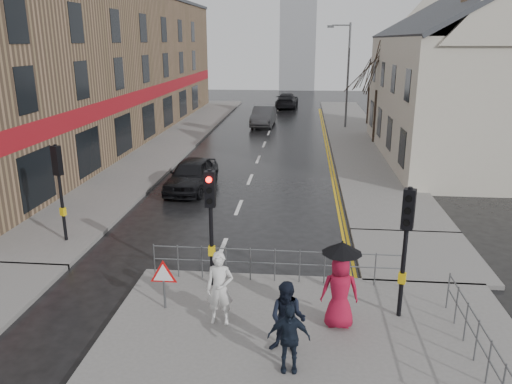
% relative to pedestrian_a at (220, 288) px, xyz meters
% --- Properties ---
extents(ground, '(120.00, 120.00, 0.00)m').
position_rel_pedestrian_a_xyz_m(ground, '(-0.75, 1.74, -1.07)').
color(ground, black).
rests_on(ground, ground).
extents(near_pavement, '(10.00, 9.00, 0.14)m').
position_rel_pedestrian_a_xyz_m(near_pavement, '(2.25, -1.76, -1.00)').
color(near_pavement, '#605E5B').
rests_on(near_pavement, ground).
extents(left_pavement, '(4.00, 44.00, 0.14)m').
position_rel_pedestrian_a_xyz_m(left_pavement, '(-7.25, 24.74, -1.00)').
color(left_pavement, '#605E5B').
rests_on(left_pavement, ground).
extents(right_pavement, '(4.00, 40.00, 0.14)m').
position_rel_pedestrian_a_xyz_m(right_pavement, '(5.75, 26.74, -1.00)').
color(right_pavement, '#605E5B').
rests_on(right_pavement, ground).
extents(pavement_bridge_right, '(4.00, 4.20, 0.14)m').
position_rel_pedestrian_a_xyz_m(pavement_bridge_right, '(5.75, 4.74, -1.00)').
color(pavement_bridge_right, '#605E5B').
rests_on(pavement_bridge_right, ground).
extents(building_left_terrace, '(8.00, 42.00, 10.00)m').
position_rel_pedestrian_a_xyz_m(building_left_terrace, '(-12.75, 23.74, 3.93)').
color(building_left_terrace, '#85674D').
rests_on(building_left_terrace, ground).
extents(building_right_cream, '(9.00, 16.40, 10.10)m').
position_rel_pedestrian_a_xyz_m(building_right_cream, '(11.25, 19.74, 3.71)').
color(building_right_cream, beige).
rests_on(building_right_cream, ground).
extents(church_tower, '(5.00, 5.00, 18.00)m').
position_rel_pedestrian_a_xyz_m(church_tower, '(0.75, 63.74, 7.93)').
color(church_tower, gray).
rests_on(church_tower, ground).
extents(traffic_signal_near_left, '(0.28, 0.27, 3.40)m').
position_rel_pedestrian_a_xyz_m(traffic_signal_near_left, '(-0.55, 1.94, 1.39)').
color(traffic_signal_near_left, black).
rests_on(traffic_signal_near_left, near_pavement).
extents(traffic_signal_near_right, '(0.34, 0.33, 3.40)m').
position_rel_pedestrian_a_xyz_m(traffic_signal_near_right, '(4.45, 0.74, 1.39)').
color(traffic_signal_near_right, black).
rests_on(traffic_signal_near_right, near_pavement).
extents(traffic_signal_far_left, '(0.34, 0.33, 3.40)m').
position_rel_pedestrian_a_xyz_m(traffic_signal_far_left, '(-6.25, 4.75, 1.39)').
color(traffic_signal_far_left, black).
rests_on(traffic_signal_far_left, left_pavement).
extents(guard_railing_front, '(7.14, 0.04, 1.00)m').
position_rel_pedestrian_a_xyz_m(guard_railing_front, '(1.20, 2.34, -0.21)').
color(guard_railing_front, '#595B5E').
rests_on(guard_railing_front, near_pavement).
extents(guard_railing_side, '(0.04, 4.54, 1.00)m').
position_rel_pedestrian_a_xyz_m(guard_railing_side, '(5.75, -1.01, -0.22)').
color(guard_railing_side, '#595B5E').
rests_on(guard_railing_side, near_pavement).
extents(warning_sign, '(0.80, 0.07, 1.35)m').
position_rel_pedestrian_a_xyz_m(warning_sign, '(-1.55, 0.54, -0.03)').
color(warning_sign, '#595B5E').
rests_on(warning_sign, near_pavement).
extents(street_lamp, '(1.83, 0.25, 8.00)m').
position_rel_pedestrian_a_xyz_m(street_lamp, '(5.07, 29.74, 3.64)').
color(street_lamp, '#595B5E').
rests_on(street_lamp, right_pavement).
extents(tree_near, '(2.40, 2.40, 6.58)m').
position_rel_pedestrian_a_xyz_m(tree_near, '(6.75, 23.74, 4.07)').
color(tree_near, '#30241B').
rests_on(tree_near, right_pavement).
extents(tree_far, '(2.40, 2.40, 5.64)m').
position_rel_pedestrian_a_xyz_m(tree_far, '(7.25, 31.74, 3.36)').
color(tree_far, '#30241B').
rests_on(tree_far, right_pavement).
extents(pedestrian_a, '(0.68, 0.45, 1.85)m').
position_rel_pedestrian_a_xyz_m(pedestrian_a, '(0.00, 0.00, 0.00)').
color(pedestrian_a, silver).
rests_on(pedestrian_a, near_pavement).
extents(pedestrian_b, '(0.96, 0.83, 1.71)m').
position_rel_pedestrian_a_xyz_m(pedestrian_b, '(1.68, -1.09, -0.07)').
color(pedestrian_b, black).
rests_on(pedestrian_b, near_pavement).
extents(pedestrian_with_umbrella, '(0.96, 0.96, 2.21)m').
position_rel_pedestrian_a_xyz_m(pedestrian_with_umbrella, '(2.89, 0.13, 0.24)').
color(pedestrian_with_umbrella, maroon).
rests_on(pedestrian_with_umbrella, near_pavement).
extents(pedestrian_d, '(0.91, 0.40, 1.53)m').
position_rel_pedestrian_a_xyz_m(pedestrian_d, '(1.73, -1.69, -0.16)').
color(pedestrian_d, black).
rests_on(pedestrian_d, near_pavement).
extents(car_parked, '(2.12, 4.53, 1.50)m').
position_rel_pedestrian_a_xyz_m(car_parked, '(-3.29, 11.63, -0.32)').
color(car_parked, black).
rests_on(car_parked, ground).
extents(car_mid, '(1.90, 4.90, 1.59)m').
position_rel_pedestrian_a_xyz_m(car_mid, '(-1.43, 30.53, -0.27)').
color(car_mid, '#48494D').
rests_on(car_mid, ground).
extents(car_far, '(2.38, 5.42, 1.55)m').
position_rel_pedestrian_a_xyz_m(car_far, '(0.09, 42.25, -0.29)').
color(car_far, black).
rests_on(car_far, ground).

